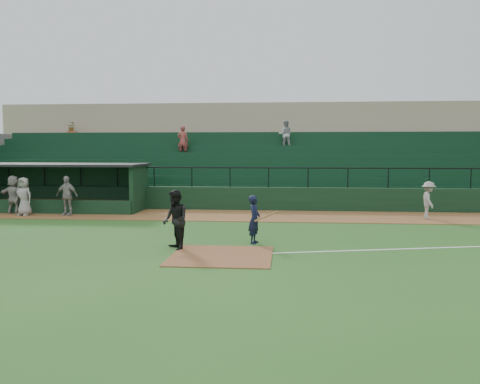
{
  "coord_description": "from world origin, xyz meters",
  "views": [
    {
      "loc": [
        1.91,
        -15.64,
        3.21
      ],
      "look_at": [
        0.0,
        5.0,
        1.4
      ],
      "focal_mm": 37.76,
      "sensor_mm": 36.0,
      "label": 1
    }
  ],
  "objects": [
    {
      "name": "batter_at_plate",
      "position": [
        0.85,
        1.14,
        0.81
      ],
      "size": [
        1.04,
        0.69,
        1.63
      ],
      "color": "black",
      "rests_on": "ground"
    },
    {
      "name": "umpire",
      "position": [
        -1.58,
        -0.14,
        0.95
      ],
      "size": [
        1.09,
        1.16,
        1.9
      ],
      "primitive_type": "imported",
      "rotation": [
        0.0,
        0.0,
        -1.03
      ],
      "color": "black",
      "rests_on": "ground"
    },
    {
      "name": "dugout_player_c",
      "position": [
        -11.3,
        7.62,
        0.96
      ],
      "size": [
        1.79,
        0.85,
        1.86
      ],
      "primitive_type": "imported",
      "rotation": [
        0.0,
        0.0,
        2.96
      ],
      "color": "#A29D97",
      "rests_on": "warning_track"
    },
    {
      "name": "runner",
      "position": [
        8.26,
        7.53,
        0.88
      ],
      "size": [
        0.65,
        1.11,
        1.69
      ],
      "primitive_type": "imported",
      "rotation": [
        0.0,
        0.0,
        1.55
      ],
      "color": "#9A9590",
      "rests_on": "warning_track"
    },
    {
      "name": "stadium_structure",
      "position": [
        -0.0,
        16.46,
        2.3
      ],
      "size": [
        38.0,
        13.08,
        6.4
      ],
      "color": "black",
      "rests_on": "ground"
    },
    {
      "name": "warning_track",
      "position": [
        0.0,
        8.0,
        0.01
      ],
      "size": [
        40.0,
        4.0,
        0.03
      ],
      "primitive_type": "cube",
      "color": "brown",
      "rests_on": "ground"
    },
    {
      "name": "foul_line",
      "position": [
        8.0,
        1.2,
        0.01
      ],
      "size": [
        17.49,
        4.44,
        0.01
      ],
      "primitive_type": "cube",
      "rotation": [
        0.0,
        0.0,
        0.24
      ],
      "color": "white",
      "rests_on": "ground"
    },
    {
      "name": "ground",
      "position": [
        0.0,
        0.0,
        0.0
      ],
      "size": [
        90.0,
        90.0,
        0.0
      ],
      "primitive_type": "plane",
      "color": "#25511A",
      "rests_on": "ground"
    },
    {
      "name": "dugout",
      "position": [
        -9.75,
        9.56,
        1.33
      ],
      "size": [
        8.9,
        3.2,
        2.42
      ],
      "color": "black",
      "rests_on": "ground"
    },
    {
      "name": "dugout_player_a",
      "position": [
        -8.45,
        7.25,
        0.96
      ],
      "size": [
        1.14,
        0.59,
        1.87
      ],
      "primitive_type": "imported",
      "rotation": [
        0.0,
        0.0,
        -0.13
      ],
      "color": "gray",
      "rests_on": "warning_track"
    },
    {
      "name": "home_plate_dirt",
      "position": [
        0.0,
        -1.0,
        0.01
      ],
      "size": [
        3.0,
        3.0,
        0.03
      ],
      "primitive_type": "cube",
      "color": "brown",
      "rests_on": "ground"
    },
    {
      "name": "dugout_player_b",
      "position": [
        -10.45,
        7.01,
        0.93
      ],
      "size": [
        0.99,
        0.77,
        1.8
      ],
      "primitive_type": "imported",
      "rotation": [
        0.0,
        0.0,
        -0.24
      ],
      "color": "gray",
      "rests_on": "warning_track"
    }
  ]
}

